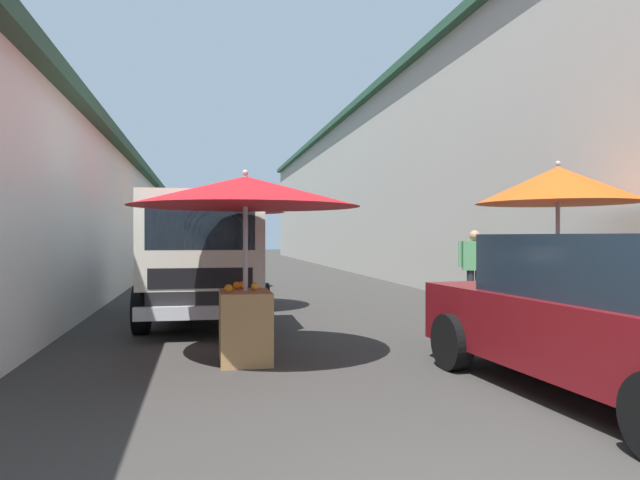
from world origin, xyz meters
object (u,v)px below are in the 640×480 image
(hatchback_car, at_px, (617,315))
(delivery_truck, at_px, (204,260))
(fruit_stall_mid_lane, at_px, (220,215))
(fruit_stall_near_left, at_px, (212,229))
(fruit_stall_far_right, at_px, (560,207))
(vendor_by_crates, at_px, (475,264))
(fruit_stall_near_right, at_px, (245,209))

(hatchback_car, height_order, delivery_truck, delivery_truck)
(fruit_stall_mid_lane, height_order, fruit_stall_near_left, fruit_stall_mid_lane)
(fruit_stall_far_right, xyz_separation_m, delivery_truck, (2.70, 4.54, -0.77))
(vendor_by_crates, bearing_deg, fruit_stall_near_left, 42.39)
(fruit_stall_near_left, relative_size, fruit_stall_far_right, 0.92)
(fruit_stall_near_right, bearing_deg, fruit_stall_mid_lane, 2.06)
(fruit_stall_mid_lane, bearing_deg, hatchback_car, -154.13)
(fruit_stall_near_left, bearing_deg, vendor_by_crates, -137.61)
(fruit_stall_near_right, xyz_separation_m, vendor_by_crates, (3.71, -4.73, -0.86))
(delivery_truck, relative_size, vendor_by_crates, 3.21)
(fruit_stall_mid_lane, height_order, delivery_truck, fruit_stall_mid_lane)
(fruit_stall_near_right, bearing_deg, fruit_stall_far_right, -88.79)
(hatchback_car, bearing_deg, delivery_truck, 35.80)
(fruit_stall_near_left, distance_m, vendor_by_crates, 7.40)
(fruit_stall_mid_lane, bearing_deg, fruit_stall_near_right, -177.94)
(fruit_stall_near_left, distance_m, delivery_truck, 6.39)
(fruit_stall_mid_lane, relative_size, fruit_stall_near_right, 0.96)
(fruit_stall_mid_lane, relative_size, fruit_stall_far_right, 1.04)
(fruit_stall_mid_lane, bearing_deg, fruit_stall_far_right, -136.61)
(fruit_stall_near_right, height_order, delivery_truck, fruit_stall_near_right)
(fruit_stall_mid_lane, xyz_separation_m, fruit_stall_near_left, (4.58, 0.07, -0.21))
(fruit_stall_near_right, bearing_deg, fruit_stall_near_left, 1.47)
(fruit_stall_mid_lane, height_order, fruit_stall_far_right, fruit_stall_far_right)
(fruit_stall_far_right, bearing_deg, fruit_stall_near_left, 25.44)
(fruit_stall_mid_lane, distance_m, fruit_stall_near_left, 4.58)
(fruit_stall_near_right, height_order, vendor_by_crates, fruit_stall_near_right)
(fruit_stall_far_right, bearing_deg, fruit_stall_near_right, 91.21)
(fruit_stall_near_right, height_order, hatchback_car, fruit_stall_near_right)
(fruit_stall_near_left, relative_size, hatchback_car, 0.55)
(fruit_stall_near_left, relative_size, delivery_truck, 0.45)
(fruit_stall_near_right, distance_m, fruit_stall_far_right, 4.08)
(fruit_stall_mid_lane, distance_m, fruit_stall_near_right, 4.58)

